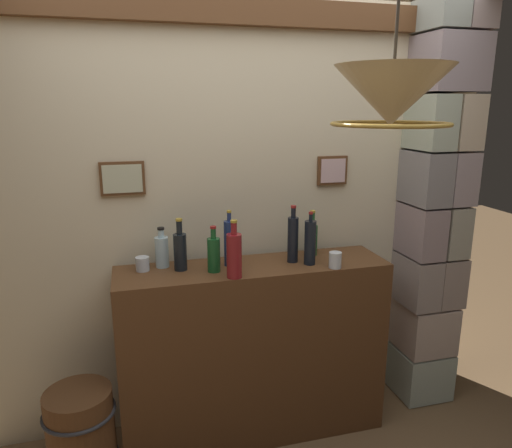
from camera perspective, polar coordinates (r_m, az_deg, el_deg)
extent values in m
cube|color=beige|center=(2.80, -1.72, 2.51)|extent=(3.06, 0.08, 2.70)
cube|color=brown|center=(2.72, -1.58, 24.32)|extent=(3.06, 0.10, 0.14)
cube|color=brown|center=(2.65, -15.87, 5.34)|extent=(0.24, 0.03, 0.18)
cube|color=beige|center=(2.63, -15.87, 5.29)|extent=(0.21, 0.01, 0.15)
cube|color=brown|center=(2.90, 9.20, 6.44)|extent=(0.19, 0.03, 0.17)
cube|color=beige|center=(2.88, 9.33, 6.39)|extent=(0.16, 0.01, 0.14)
cube|color=#B4C3B5|center=(3.55, 18.91, -16.19)|extent=(0.33, 0.38, 0.32)
cube|color=#C5AFA3|center=(3.40, 19.36, -11.36)|extent=(0.32, 0.38, 0.32)
cube|color=gray|center=(3.23, 18.51, -6.31)|extent=(0.18, 0.38, 0.32)
cube|color=gray|center=(3.33, 21.13, -5.92)|extent=(0.18, 0.38, 0.32)
cube|color=gray|center=(3.13, 18.98, -0.62)|extent=(0.17, 0.38, 0.32)
cube|color=#A6A391|center=(3.23, 21.65, -0.40)|extent=(0.16, 0.38, 0.32)
cube|color=gray|center=(3.07, 19.48, 5.36)|extent=(0.18, 0.38, 0.32)
cube|color=#A39297|center=(3.17, 22.20, 5.40)|extent=(0.17, 0.38, 0.32)
cube|color=#ABB6A0|center=(3.04, 20.01, 11.53)|extent=(0.17, 0.38, 0.32)
cube|color=beige|center=(3.14, 22.77, 11.36)|extent=(0.17, 0.38, 0.32)
cube|color=gray|center=(3.10, 22.00, 17.55)|extent=(0.34, 0.38, 0.32)
cube|color=gray|center=(3.09, 21.15, 23.87)|extent=(0.17, 0.38, 0.32)
cube|color=gray|center=(3.19, 24.01, 23.26)|extent=(0.18, 0.38, 0.32)
cube|color=brown|center=(2.84, -0.27, -15.11)|extent=(1.52, 0.39, 1.05)
cylinder|color=maroon|center=(2.42, -2.66, -3.90)|extent=(0.08, 0.08, 0.23)
cylinder|color=maroon|center=(2.37, -2.70, -0.54)|extent=(0.03, 0.03, 0.06)
cylinder|color=#B7932D|center=(2.36, -2.71, 0.33)|extent=(0.04, 0.04, 0.01)
cylinder|color=silver|center=(2.63, -11.33, -3.36)|extent=(0.07, 0.07, 0.17)
cylinder|color=silver|center=(2.60, -11.44, -1.13)|extent=(0.03, 0.03, 0.04)
cylinder|color=black|center=(2.59, -11.47, -0.54)|extent=(0.04, 0.04, 0.01)
cylinder|color=black|center=(2.65, 4.48, -1.93)|extent=(0.06, 0.06, 0.26)
cylinder|color=black|center=(2.61, 4.55, 1.38)|extent=(0.03, 0.03, 0.06)
cylinder|color=maroon|center=(2.61, 4.56, 2.11)|extent=(0.03, 0.03, 0.01)
cylinder|color=navy|center=(2.59, -3.23, -2.37)|extent=(0.06, 0.06, 0.25)
cylinder|color=navy|center=(2.55, -3.28, 0.86)|extent=(0.02, 0.02, 0.05)
cylinder|color=#B7932D|center=(2.55, -3.29, 1.52)|extent=(0.03, 0.03, 0.01)
cylinder|color=#185125|center=(2.80, 6.77, -1.96)|extent=(0.07, 0.07, 0.18)
cylinder|color=#185125|center=(2.77, 6.85, 0.60)|extent=(0.03, 0.03, 0.08)
cylinder|color=#B7932D|center=(2.75, 6.88, 1.51)|extent=(0.03, 0.03, 0.01)
cylinder|color=#175526|center=(2.51, -5.14, -3.77)|extent=(0.07, 0.07, 0.18)
cylinder|color=#175526|center=(2.48, -5.20, -1.15)|extent=(0.03, 0.03, 0.06)
cylinder|color=maroon|center=(2.47, -5.22, -0.40)|extent=(0.03, 0.03, 0.01)
cylinder|color=black|center=(2.63, 6.56, -2.28)|extent=(0.06, 0.06, 0.25)
cylinder|color=black|center=(2.59, 6.65, 0.78)|extent=(0.02, 0.02, 0.04)
cylinder|color=maroon|center=(2.58, 6.67, 1.34)|extent=(0.02, 0.02, 0.01)
cylinder|color=black|center=(2.56, -9.17, -3.38)|extent=(0.07, 0.07, 0.20)
cylinder|color=black|center=(2.52, -9.29, -0.42)|extent=(0.03, 0.03, 0.07)
cylinder|color=#B7932D|center=(2.51, -9.33, 0.51)|extent=(0.04, 0.04, 0.01)
cylinder|color=silver|center=(2.61, 9.57, -4.32)|extent=(0.07, 0.07, 0.09)
cylinder|color=silver|center=(2.61, -13.58, -4.72)|extent=(0.07, 0.07, 0.08)
cone|color=beige|center=(1.88, 16.16, 14.73)|extent=(0.44, 0.44, 0.22)
cylinder|color=black|center=(1.90, 16.70, 22.00)|extent=(0.01, 0.01, 0.26)
torus|color=#AD8433|center=(1.88, 15.94, 11.57)|extent=(0.45, 0.45, 0.02)
cylinder|color=brown|center=(2.81, -20.36, -23.00)|extent=(0.34, 0.34, 0.52)
torus|color=#333338|center=(2.73, -20.64, -20.55)|extent=(0.37, 0.37, 0.02)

